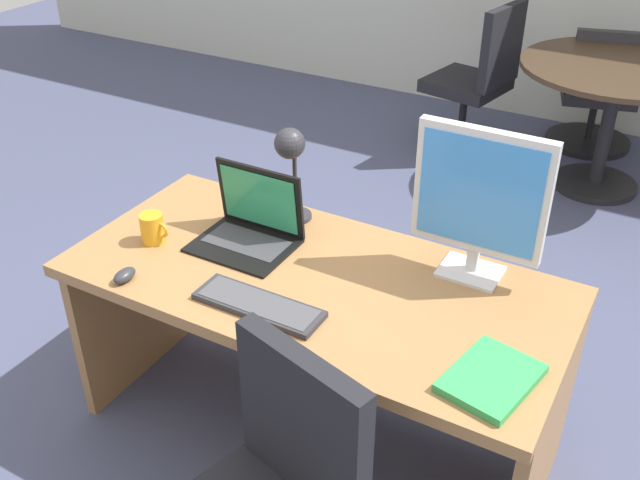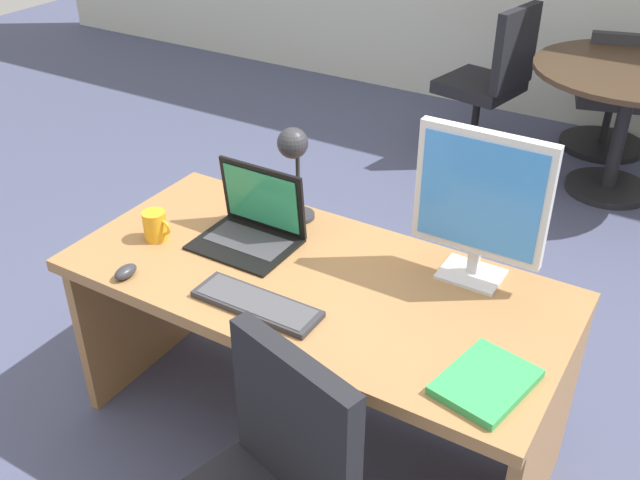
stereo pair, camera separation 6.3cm
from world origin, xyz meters
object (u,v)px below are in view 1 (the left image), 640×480
Objects in this scene: desk_lamp at (291,155)px; meeting_table at (614,97)px; monitor at (480,197)px; desk at (321,316)px; meeting_chair_far at (597,101)px; laptop at (253,219)px; meeting_chair_near at (474,92)px; book at (491,378)px; keyboard at (259,305)px; coffee_mug at (153,228)px; mouse at (125,275)px.

desk_lamp is 2.46m from meeting_table.
desk_lamp is at bearing 179.45° from monitor.
meeting_chair_far is at bearing 83.81° from desk.
laptop reaches higher than meeting_chair_far.
desk is 0.57m from desk_lamp.
book is at bearing -70.68° from meeting_chair_near.
book is (0.91, -0.47, -0.25)m from desk_lamp.
desk_lamp reaches higher than keyboard.
meeting_chair_far is (0.34, 3.11, -0.20)m from desk.
meeting_table is (-0.16, 2.78, -0.15)m from book.
coffee_mug is at bearing -112.39° from meeting_table.
meeting_chair_near reaches higher than coffee_mug.
monitor is (0.44, 0.23, 0.48)m from desk.
laptop is 2.67m from meeting_chair_near.
meeting_chair_near reaches higher than meeting_chair_far.
meeting_table is (1.02, 2.90, -0.16)m from mouse.
keyboard is 0.50× the size of meeting_chair_far.
monitor reaches higher than desk.
book is at bearing -27.40° from desk_lamp.
mouse is at bearing -168.92° from keyboard.
mouse reaches higher than book.
desk_lamp is 3.29× the size of coffee_mug.
meeting_table is at bearing 93.37° from book.
mouse is at bearing -145.22° from desk.
desk_lamp is at bearing 72.38° from laptop.
meeting_table is (0.50, 2.54, 0.05)m from desk.
keyboard is 0.73m from book.
coffee_mug is (-0.60, -0.13, 0.25)m from desk.
meeting_chair_far is (0.59, 2.88, -0.65)m from desk_lamp.
meeting_table is at bearing 70.55° from mouse.
book is (0.73, 0.03, 0.00)m from keyboard.
meeting_chair_near is at bearing 95.84° from keyboard.
desk is 0.67m from mouse.
monitor is at bearing 115.55° from book.
coffee_mug is (-0.54, 0.14, 0.04)m from keyboard.
keyboard is 3.43m from meeting_chair_far.
coffee_mug is (-1.26, 0.11, 0.04)m from book.
coffee_mug reaches higher than mouse.
keyboard is 0.47m from mouse.
book reaches higher than keyboard.
coffee_mug is 0.13× the size of meeting_chair_far.
coffee_mug is 2.89m from meeting_table.
coffee_mug is (-0.35, -0.36, -0.21)m from desk_lamp.
desk_lamp is (0.27, 0.60, 0.25)m from mouse.
book is 2.74× the size of coffee_mug.
desk is 5.41× the size of book.
desk is at bearing -96.19° from meeting_chair_far.
keyboard reaches higher than desk.
book is at bearing -20.08° from desk.
meeting_chair_far is at bearing 83.22° from keyboard.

